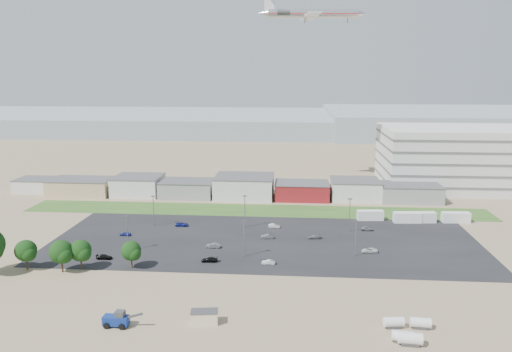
# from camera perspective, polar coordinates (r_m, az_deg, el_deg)

# --- Properties ---
(ground) EXTENTS (700.00, 700.00, 0.00)m
(ground) POSITION_cam_1_polar(r_m,az_deg,el_deg) (124.14, -1.93, -10.30)
(ground) COLOR #867555
(ground) RESTS_ON ground
(parking_lot) EXTENTS (120.00, 50.00, 0.01)m
(parking_lot) POSITION_cam_1_polar(r_m,az_deg,el_deg) (142.42, 1.00, -7.38)
(parking_lot) COLOR black
(parking_lot) RESTS_ON ground
(grass_strip) EXTENTS (160.00, 16.00, 0.02)m
(grass_strip) POSITION_cam_1_polar(r_m,az_deg,el_deg) (173.27, 0.00, -3.93)
(grass_strip) COLOR #264E1D
(grass_strip) RESTS_ON ground
(hills_backdrop) EXTENTS (700.00, 200.00, 9.00)m
(hills_backdrop) POSITION_cam_1_polar(r_m,az_deg,el_deg) (432.36, 8.12, 5.84)
(hills_backdrop) COLOR gray
(hills_backdrop) RESTS_ON ground
(building_row) EXTENTS (170.00, 20.00, 8.00)m
(building_row) POSITION_cam_1_polar(r_m,az_deg,el_deg) (192.61, -4.60, -1.17)
(building_row) COLOR silver
(building_row) RESTS_ON ground
(parking_garage) EXTENTS (80.00, 40.00, 25.00)m
(parking_garage) POSITION_cam_1_polar(r_m,az_deg,el_deg) (225.65, 24.39, 1.90)
(parking_garage) COLOR silver
(parking_garage) RESTS_ON ground
(portable_shed) EXTENTS (5.44, 3.32, 2.58)m
(portable_shed) POSITION_cam_1_polar(r_m,az_deg,el_deg) (98.04, -5.91, -15.74)
(portable_shed) COLOR beige
(portable_shed) RESTS_ON ground
(telehandler) EXTENTS (7.72, 2.88, 3.17)m
(telehandler) POSITION_cam_1_polar(r_m,az_deg,el_deg) (99.84, -15.72, -15.42)
(telehandler) COLOR navy
(telehandler) RESTS_ON ground
(storage_tank_nw) EXTENTS (3.91, 2.33, 2.22)m
(storage_tank_nw) POSITION_cam_1_polar(r_m,az_deg,el_deg) (99.59, 15.47, -15.78)
(storage_tank_nw) COLOR silver
(storage_tank_nw) RESTS_ON ground
(storage_tank_ne) EXTENTS (3.83, 2.13, 2.22)m
(storage_tank_ne) POSITION_cam_1_polar(r_m,az_deg,el_deg) (100.75, 18.29, -15.63)
(storage_tank_ne) COLOR silver
(storage_tank_ne) RESTS_ON ground
(storage_tank_sw) EXTENTS (3.94, 2.29, 2.25)m
(storage_tank_sw) POSITION_cam_1_polar(r_m,az_deg,el_deg) (95.30, 16.42, -17.14)
(storage_tank_sw) COLOR silver
(storage_tank_sw) RESTS_ON ground
(storage_tank_se) EXTENTS (4.30, 2.44, 2.48)m
(storage_tank_se) POSITION_cam_1_polar(r_m,az_deg,el_deg) (94.72, 17.21, -17.30)
(storage_tank_se) COLOR silver
(storage_tank_se) RESTS_ON ground
(box_trailer_a) EXTENTS (8.52, 3.33, 3.12)m
(box_trailer_a) POSITION_cam_1_polar(r_m,az_deg,el_deg) (165.75, 12.92, -4.39)
(box_trailer_a) COLOR silver
(box_trailer_a) RESTS_ON ground
(box_trailer_b) EXTENTS (8.89, 3.24, 3.28)m
(box_trailer_b) POSITION_cam_1_polar(r_m,az_deg,el_deg) (166.03, 16.91, -4.55)
(box_trailer_b) COLOR silver
(box_trailer_b) RESTS_ON ground
(box_trailer_c) EXTENTS (9.02, 3.75, 3.28)m
(box_trailer_c) POSITION_cam_1_polar(r_m,az_deg,el_deg) (167.49, 18.40, -4.50)
(box_trailer_c) COLOR silver
(box_trailer_c) RESTS_ON ground
(box_trailer_d) EXTENTS (8.77, 3.06, 3.25)m
(box_trailer_d) POSITION_cam_1_polar(r_m,az_deg,el_deg) (171.26, 21.86, -4.40)
(box_trailer_d) COLOR silver
(box_trailer_d) RESTS_ON ground
(tree_left) EXTENTS (5.53, 5.53, 8.30)m
(tree_left) POSITION_cam_1_polar(r_m,az_deg,el_deg) (133.01, -24.80, -7.98)
(tree_left) COLOR black
(tree_left) RESTS_ON ground
(tree_mid) EXTENTS (5.94, 5.94, 8.91)m
(tree_mid) POSITION_cam_1_polar(r_m,az_deg,el_deg) (127.86, -21.37, -8.32)
(tree_mid) COLOR black
(tree_mid) RESTS_ON ground
(tree_right) EXTENTS (5.56, 5.56, 8.34)m
(tree_right) POSITION_cam_1_polar(r_m,az_deg,el_deg) (128.10, -19.41, -8.28)
(tree_right) COLOR black
(tree_right) RESTS_ON ground
(tree_near) EXTENTS (5.11, 5.11, 7.66)m
(tree_near) POSITION_cam_1_polar(r_m,az_deg,el_deg) (125.65, -14.08, -8.51)
(tree_near) COLOR black
(tree_near) RESTS_ON ground
(lightpole_front_l) EXTENTS (1.13, 0.47, 9.59)m
(lightpole_front_l) POSITION_cam_1_polar(r_m,az_deg,el_deg) (137.28, -14.49, -6.39)
(lightpole_front_l) COLOR slate
(lightpole_front_l) RESTS_ON ground
(lightpole_front_m) EXTENTS (1.11, 0.46, 9.47)m
(lightpole_front_m) POSITION_cam_1_polar(r_m,az_deg,el_deg) (129.02, -1.38, -7.20)
(lightpole_front_m) COLOR slate
(lightpole_front_m) RESTS_ON ground
(lightpole_front_r) EXTENTS (1.11, 0.46, 9.47)m
(lightpole_front_r) POSITION_cam_1_polar(r_m,az_deg,el_deg) (131.73, 11.33, -7.03)
(lightpole_front_r) COLOR slate
(lightpole_front_r) RESTS_ON ground
(lightpole_back_l) EXTENTS (1.13, 0.47, 9.57)m
(lightpole_back_l) POSITION_cam_1_polar(r_m,az_deg,el_deg) (157.61, -11.62, -3.94)
(lightpole_back_l) COLOR slate
(lightpole_back_l) RESTS_ON ground
(lightpole_back_m) EXTENTS (1.19, 0.49, 10.08)m
(lightpole_back_m) POSITION_cam_1_polar(r_m,az_deg,el_deg) (152.87, -1.29, -4.08)
(lightpole_back_m) COLOR slate
(lightpole_back_m) RESTS_ON ground
(lightpole_back_r) EXTENTS (1.20, 0.50, 10.24)m
(lightpole_back_r) POSITION_cam_1_polar(r_m,az_deg,el_deg) (151.06, 10.64, -4.45)
(lightpole_back_r) COLOR slate
(lightpole_back_r) RESTS_ON ground
(airliner) EXTENTS (46.57, 34.13, 12.93)m
(airliner) POSITION_cam_1_polar(r_m,az_deg,el_deg) (209.50, 6.53, 17.97)
(airliner) COLOR silver
(parked_car_0) EXTENTS (4.46, 2.43, 1.18)m
(parked_car_0) POSITION_cam_1_polar(r_m,az_deg,el_deg) (136.44, 12.83, -8.28)
(parked_car_0) COLOR silver
(parked_car_0) RESTS_ON ground
(parked_car_3) EXTENTS (4.17, 1.86, 1.19)m
(parked_car_3) POSITION_cam_1_polar(r_m,az_deg,el_deg) (127.32, -5.34, -9.49)
(parked_car_3) COLOR black
(parked_car_3) RESTS_ON ground
(parked_car_4) EXTENTS (3.91, 1.44, 1.28)m
(parked_car_4) POSITION_cam_1_polar(r_m,az_deg,el_deg) (136.95, -4.92, -7.93)
(parked_car_4) COLOR #A5A5AA
(parked_car_4) RESTS_ON ground
(parked_car_5) EXTENTS (3.26, 1.47, 1.09)m
(parked_car_5) POSITION_cam_1_polar(r_m,az_deg,el_deg) (151.34, -14.72, -6.41)
(parked_car_5) COLOR navy
(parked_car_5) RESTS_ON ground
(parked_car_7) EXTENTS (3.80, 1.59, 1.22)m
(parked_car_7) POSITION_cam_1_polar(r_m,az_deg,el_deg) (144.02, 1.31, -6.91)
(parked_car_7) COLOR #595B5E
(parked_car_7) RESTS_ON ground
(parked_car_8) EXTENTS (3.89, 1.66, 1.31)m
(parked_car_8) POSITION_cam_1_polar(r_m,az_deg,el_deg) (154.58, 12.55, -5.88)
(parked_car_8) COLOR #A5A5AA
(parked_car_8) RESTS_ON ground
(parked_car_9) EXTENTS (4.07, 1.88, 1.13)m
(parked_car_9) POSITION_cam_1_polar(r_m,az_deg,el_deg) (157.00, -8.47, -5.49)
(parked_car_9) COLOR navy
(parked_car_9) RESTS_ON ground
(parked_car_10) EXTENTS (4.09, 1.74, 1.18)m
(parked_car_10) POSITION_cam_1_polar(r_m,az_deg,el_deg) (134.25, -16.95, -8.83)
(parked_car_10) COLOR black
(parked_car_10) RESTS_ON ground
(parked_car_11) EXTENTS (3.60, 1.35, 1.17)m
(parked_car_11) POSITION_cam_1_polar(r_m,az_deg,el_deg) (153.96, 2.10, -5.70)
(parked_car_11) COLOR silver
(parked_car_11) RESTS_ON ground
(parked_car_12) EXTENTS (4.03, 2.07, 1.12)m
(parked_car_12) POSITION_cam_1_polar(r_m,az_deg,el_deg) (144.79, 6.63, -6.91)
(parked_car_12) COLOR #A5A5AA
(parked_car_12) RESTS_ON ground
(parked_car_13) EXTENTS (3.32, 1.19, 1.09)m
(parked_car_13) POSITION_cam_1_polar(r_m,az_deg,el_deg) (125.33, 1.42, -9.81)
(parked_car_13) COLOR silver
(parked_car_13) RESTS_ON ground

